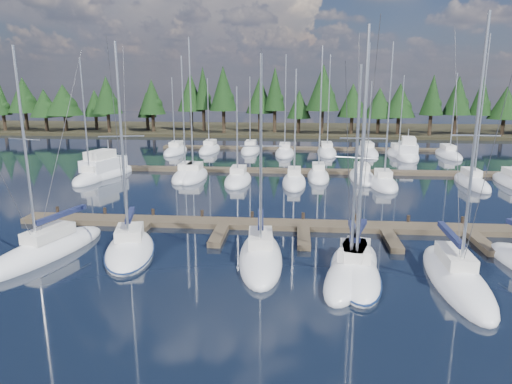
# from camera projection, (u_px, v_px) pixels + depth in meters

# --- Properties ---
(ground) EXTENTS (260.00, 260.00, 0.00)m
(ground) POSITION_uv_depth(u_px,v_px,m) (302.00, 191.00, 46.29)
(ground) COLOR black
(ground) RESTS_ON ground
(far_shore) EXTENTS (220.00, 30.00, 0.60)m
(far_shore) POSITION_uv_depth(u_px,v_px,m) (300.00, 130.00, 104.33)
(far_shore) COLOR #292617
(far_shore) RESTS_ON ground
(main_dock) EXTENTS (44.00, 6.13, 0.90)m
(main_dock) POSITION_uv_depth(u_px,v_px,m) (303.00, 228.00, 34.00)
(main_dock) COLOR brown
(main_dock) RESTS_ON ground
(back_docks) EXTENTS (50.00, 21.80, 0.40)m
(back_docks) POSITION_uv_depth(u_px,v_px,m) (301.00, 158.00, 65.21)
(back_docks) COLOR brown
(back_docks) RESTS_ON ground
(front_sailboat_0) EXTENTS (5.32, 10.70, 13.61)m
(front_sailboat_0) POSITION_uv_depth(u_px,v_px,m) (45.00, 251.00, 29.04)
(front_sailboat_0) COLOR white
(front_sailboat_0) RESTS_ON ground
(front_sailboat_1) EXTENTS (4.93, 8.29, 13.86)m
(front_sailboat_1) POSITION_uv_depth(u_px,v_px,m) (130.00, 250.00, 29.29)
(front_sailboat_1) COLOR white
(front_sailboat_1) RESTS_ON ground
(front_sailboat_2) EXTENTS (3.36, 9.09, 13.10)m
(front_sailboat_2) POSITION_uv_depth(u_px,v_px,m) (261.00, 257.00, 28.14)
(front_sailboat_2) COLOR white
(front_sailboat_2) RESTS_ON ground
(front_sailboat_3) EXTENTS (5.07, 9.24, 12.46)m
(front_sailboat_3) POSITION_uv_depth(u_px,v_px,m) (352.00, 270.00, 26.13)
(front_sailboat_3) COLOR white
(front_sailboat_3) RESTS_ON ground
(front_sailboat_4) EXTENTS (2.86, 8.37, 14.36)m
(front_sailboat_4) POSITION_uv_depth(u_px,v_px,m) (355.00, 271.00, 25.96)
(front_sailboat_4) COLOR white
(front_sailboat_4) RESTS_ON ground
(front_sailboat_5) EXTENTS (2.87, 10.05, 14.85)m
(front_sailboat_5) POSITION_uv_depth(u_px,v_px,m) (456.00, 278.00, 25.07)
(front_sailboat_5) COLOR white
(front_sailboat_5) RESTS_ON ground
(back_sailboat_rows) EXTENTS (49.10, 33.27, 16.31)m
(back_sailboat_rows) POSITION_uv_depth(u_px,v_px,m) (305.00, 163.00, 61.14)
(back_sailboat_rows) COLOR white
(back_sailboat_rows) RESTS_ON ground
(motor_yacht_left) EXTENTS (6.03, 10.68, 5.08)m
(motor_yacht_left) POSITION_uv_depth(u_px,v_px,m) (104.00, 171.00, 53.75)
(motor_yacht_left) COLOR white
(motor_yacht_left) RESTS_ON ground
(motor_yacht_right) EXTENTS (4.94, 10.43, 5.02)m
(motor_yacht_right) POSITION_uv_depth(u_px,v_px,m) (407.00, 154.00, 67.10)
(motor_yacht_right) COLOR white
(motor_yacht_right) RESTS_ON ground
(tree_line) EXTENTS (187.42, 11.76, 13.79)m
(tree_line) POSITION_uv_depth(u_px,v_px,m) (308.00, 99.00, 92.92)
(tree_line) COLOR black
(tree_line) RESTS_ON far_shore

